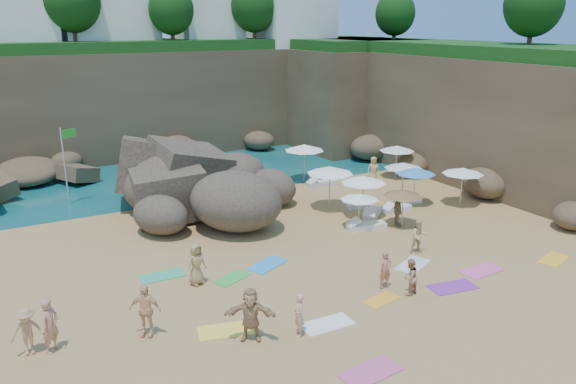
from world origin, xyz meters
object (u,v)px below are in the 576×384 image
person_stand_1 (410,277)px  lounger_0 (322,183)px  parasol_1 (304,147)px  person_stand_4 (373,169)px  person_stand_2 (160,190)px  rock_outcrop (207,213)px  person_stand_3 (398,211)px  person_stand_5 (177,203)px  parasol_2 (330,170)px  flag_pole (66,156)px  person_stand_0 (50,326)px  parasol_0 (202,177)px  person_stand_6 (299,315)px

person_stand_1 → lounger_0: bearing=-125.4°
parasol_1 → person_stand_4: 4.79m
person_stand_2 → person_stand_4: person_stand_4 is taller
rock_outcrop → person_stand_3: rock_outcrop is taller
person_stand_3 → person_stand_5: 11.79m
parasol_2 → person_stand_5: (-7.92, 2.95, -1.50)m
person_stand_3 → person_stand_5: bearing=74.0°
flag_pole → person_stand_2: size_ratio=2.79×
person_stand_1 → rock_outcrop: bearing=-91.0°
person_stand_4 → person_stand_2: bearing=-169.4°
person_stand_0 → person_stand_4: person_stand_0 is taller
rock_outcrop → person_stand_2: (-1.70, 2.94, 0.81)m
rock_outcrop → person_stand_4: bearing=3.1°
parasol_1 → parasol_0: bearing=-163.6°
rock_outcrop → parasol_1: (8.12, 3.08, 2.27)m
lounger_0 → parasol_2: bearing=-117.7°
person_stand_0 → person_stand_6: 8.01m
parasol_0 → person_stand_3: 10.85m
person_stand_2 → person_stand_6: bearing=141.5°
person_stand_2 → person_stand_3: (9.61, -9.66, 0.05)m
person_stand_3 → person_stand_5: size_ratio=1.11×
person_stand_2 → person_stand_5: bearing=145.6°
rock_outcrop → person_stand_0: person_stand_0 is taller
flag_pole → lounger_0: bearing=-15.4°
person_stand_5 → person_stand_3: bearing=-55.2°
flag_pole → person_stand_3: (14.14, -12.24, -2.01)m
person_stand_0 → person_stand_6: size_ratio=1.20×
flag_pole → person_stand_0: (-3.06, -15.83, -1.95)m
rock_outcrop → person_stand_4: rock_outcrop is taller
flag_pole → parasol_0: (6.32, -4.80, -0.93)m
rock_outcrop → person_stand_3: bearing=-40.4°
person_stand_6 → parasol_1: bearing=164.9°
rock_outcrop → person_stand_5: bearing=168.3°
person_stand_0 → person_stand_2: 15.27m
rock_outcrop → parasol_1: parasol_1 is taller
person_stand_4 → person_stand_5: person_stand_4 is taller
flag_pole → parasol_2: bearing=-32.9°
lounger_0 → parasol_0: bearing=-174.9°
lounger_0 → person_stand_2: (-10.23, 1.47, 0.64)m
parasol_1 → person_stand_6: parasol_1 is taller
parasol_0 → person_stand_4: 11.97m
flag_pole → parasol_2: size_ratio=1.71×
person_stand_3 → person_stand_5: (-9.46, 7.04, -0.08)m
parasol_2 → person_stand_5: size_ratio=1.70×
person_stand_5 → person_stand_6: bearing=-110.0°
person_stand_1 → parasol_2: bearing=-121.9°
rock_outcrop → person_stand_5: 1.76m
rock_outcrop → lounger_0: (8.53, 1.47, 0.16)m
rock_outcrop → person_stand_6: size_ratio=5.90×
flag_pole → parasol_2: 15.03m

